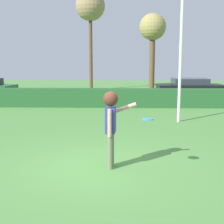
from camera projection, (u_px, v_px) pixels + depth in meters
name	position (u px, v px, depth m)	size (l,w,h in m)	color
ground_plane	(99.00, 167.00, 7.58)	(60.00, 60.00, 0.00)	#548D42
person	(111.00, 120.00, 7.34)	(0.77, 0.56, 1.79)	#687055
frisbee	(148.00, 119.00, 6.99)	(0.27, 0.27, 0.04)	#268CE5
lamppost	(181.00, 37.00, 12.44)	(0.24, 0.24, 6.05)	silver
hedge_row	(112.00, 98.00, 16.93)	(24.13, 0.90, 0.95)	#25582B
parked_car_black	(190.00, 87.00, 20.88)	(4.27, 1.94, 1.25)	black
bare_elm_tree	(153.00, 30.00, 22.75)	(1.89, 1.89, 5.67)	brown
maple_tree	(90.00, 8.00, 25.02)	(2.29, 2.29, 7.70)	brown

